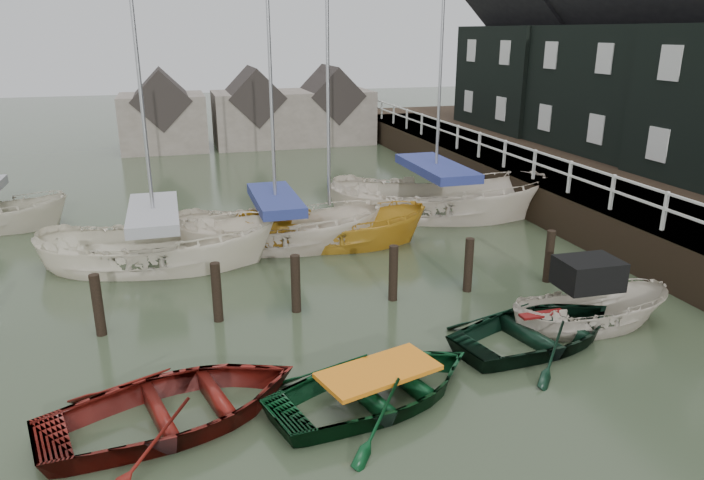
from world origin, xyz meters
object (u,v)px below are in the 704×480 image
object	(u,v)px
sailboat_c	(330,243)
sailboat_d	(434,214)
sailboat_b	(277,244)
sailboat_a	(159,263)
rowboat_dkgreen	(540,342)
rowboat_green	(378,401)
motorboat	(588,322)
rowboat_red	(178,422)

from	to	relation	value
sailboat_c	sailboat_d	world-z (taller)	sailboat_d
sailboat_b	sailboat_c	distance (m)	1.62
sailboat_a	sailboat_b	distance (m)	3.57
sailboat_d	rowboat_dkgreen	bearing A→B (deg)	-168.02
rowboat_dkgreen	sailboat_c	distance (m)	7.98
sailboat_c	sailboat_d	xyz separation A→B (m)	(4.34, 1.97, 0.04)
sailboat_b	sailboat_d	size ratio (longest dim) A/B	1.01
rowboat_green	sailboat_c	size ratio (longest dim) A/B	0.37
motorboat	sailboat_b	world-z (taller)	sailboat_b
rowboat_green	sailboat_d	world-z (taller)	sailboat_d
rowboat_dkgreen	sailboat_b	size ratio (longest dim) A/B	0.33
rowboat_dkgreen	sailboat_d	bearing A→B (deg)	-23.13
sailboat_a	sailboat_b	world-z (taller)	sailboat_b
rowboat_red	sailboat_b	bearing A→B (deg)	-34.98
sailboat_d	sailboat_a	bearing A→B (deg)	126.44
motorboat	sailboat_d	world-z (taller)	sailboat_d
rowboat_red	rowboat_green	distance (m)	3.47
rowboat_dkgreen	sailboat_c	world-z (taller)	sailboat_c
rowboat_green	sailboat_c	world-z (taller)	sailboat_c
rowboat_green	sailboat_a	world-z (taller)	sailboat_a
rowboat_dkgreen	sailboat_b	world-z (taller)	sailboat_b
sailboat_c	sailboat_b	bearing A→B (deg)	92.92
rowboat_dkgreen	sailboat_d	xyz separation A→B (m)	(1.65, 9.48, 0.06)
rowboat_dkgreen	motorboat	xyz separation A→B (m)	(1.43, 0.37, 0.12)
sailboat_a	rowboat_dkgreen	bearing A→B (deg)	-121.55
rowboat_dkgreen	sailboat_b	bearing A→B (deg)	15.63
sailboat_c	sailboat_d	size ratio (longest dim) A/B	0.88
sailboat_a	sailboat_b	size ratio (longest dim) A/B	0.87
rowboat_red	motorboat	distance (m)	8.95
rowboat_dkgreen	sailboat_a	bearing A→B (deg)	34.66
rowboat_green	rowboat_dkgreen	world-z (taller)	rowboat_dkgreen
sailboat_d	rowboat_green	bearing A→B (deg)	173.92
rowboat_red	sailboat_c	world-z (taller)	sailboat_c
sailboat_a	sailboat_b	xyz separation A→B (m)	(3.49, 0.75, 0.01)
rowboat_green	sailboat_b	bearing A→B (deg)	-14.11
sailboat_b	sailboat_c	bearing A→B (deg)	-84.94
rowboat_red	sailboat_a	distance (m)	7.87
rowboat_red	rowboat_green	xyz separation A→B (m)	(3.45, -0.32, 0.00)
rowboat_dkgreen	sailboat_a	size ratio (longest dim) A/B	0.38
rowboat_dkgreen	sailboat_d	distance (m)	9.63
sailboat_c	sailboat_d	distance (m)	4.77
rowboat_dkgreen	rowboat_red	bearing A→B (deg)	83.11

